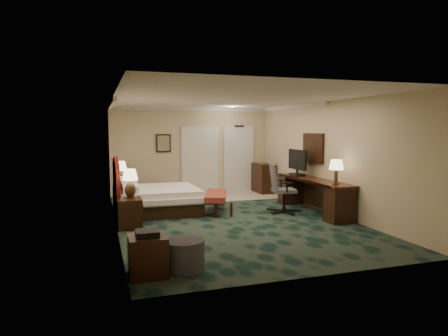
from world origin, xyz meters
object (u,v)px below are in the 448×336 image
object	(u,v)px
nightstand_far	(122,196)
desk	(312,195)
bed_bench	(216,202)
tv	(297,163)
ottoman	(183,255)
side_table	(148,256)
nightstand_near	(130,213)
bed	(158,200)
minibar	(263,178)
lamp_near	(130,184)
lamp_far	(120,174)
desk_chair	(284,188)

from	to	relation	value
nightstand_far	desk	bearing A→B (deg)	-25.27
bed_bench	tv	bearing A→B (deg)	20.18
ottoman	tv	distance (m)	5.45
ottoman	bed_bench	bearing A→B (deg)	66.73
ottoman	side_table	bearing A→B (deg)	-171.18
nightstand_near	ottoman	bearing A→B (deg)	-78.69
bed	minibar	world-z (taller)	minibar
lamp_near	minibar	size ratio (longest dim) A/B	0.65
bed_bench	side_table	distance (m)	4.34
side_table	minibar	bearing A→B (deg)	54.53
nightstand_near	nightstand_far	distance (m)	2.35
tv	lamp_far	bearing A→B (deg)	163.24
lamp_near	bed_bench	world-z (taller)	lamp_near
lamp_far	bed_bench	xyz separation A→B (m)	(2.19, -1.35, -0.64)
bed	lamp_near	size ratio (longest dim) A/B	3.14
nightstand_near	tv	world-z (taller)	tv
desk	nightstand_near	bearing A→B (deg)	-176.65
nightstand_far	minibar	bearing A→B (deg)	12.73
lamp_near	minibar	xyz separation A→B (m)	(4.41, 3.31, -0.44)
nightstand_near	desk_chair	xyz separation A→B (m)	(3.70, 0.38, 0.30)
desk	desk_chair	world-z (taller)	desk_chair
nightstand_near	bed_bench	distance (m)	2.35
nightstand_far	desk	size ratio (longest dim) A/B	0.20
tv	minibar	xyz separation A→B (m)	(0.06, 2.35, -0.69)
side_table	tv	distance (m)	5.87
nightstand_far	side_table	world-z (taller)	side_table
nightstand_near	lamp_near	xyz separation A→B (m)	(0.03, 0.05, 0.61)
desk	minibar	xyz separation A→B (m)	(0.03, 3.10, 0.06)
nightstand_near	lamp_near	distance (m)	0.61
tv	side_table	bearing A→B (deg)	-139.00
nightstand_far	minibar	xyz separation A→B (m)	(4.46, 1.01, 0.19)
nightstand_far	minibar	distance (m)	4.58
side_table	desk	bearing A→B (deg)	35.21
lamp_far	desk_chair	world-z (taller)	same
bed	nightstand_near	xyz separation A→B (m)	(-0.79, -1.36, 0.00)
lamp_far	ottoman	bearing A→B (deg)	-83.30
desk	desk_chair	distance (m)	0.75
bed	ottoman	distance (m)	4.13
desk_chair	ottoman	bearing A→B (deg)	-123.37
bed_bench	side_table	world-z (taller)	side_table
lamp_far	minibar	xyz separation A→B (m)	(4.48, 1.06, -0.41)
side_table	bed	bearing A→B (deg)	79.76
lamp_near	ottoman	size ratio (longest dim) A/B	0.98
nightstand_far	bed	bearing A→B (deg)	-50.73
lamp_far	desk	size ratio (longest dim) A/B	0.23
ottoman	minibar	world-z (taller)	minibar
nightstand_far	desk_chair	size ratio (longest dim) A/B	0.46
lamp_near	tv	xyz separation A→B (m)	(4.35, 0.96, 0.25)
lamp_near	desk_chair	xyz separation A→B (m)	(3.67, 0.34, -0.31)
ottoman	lamp_near	bearing A→B (deg)	100.55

